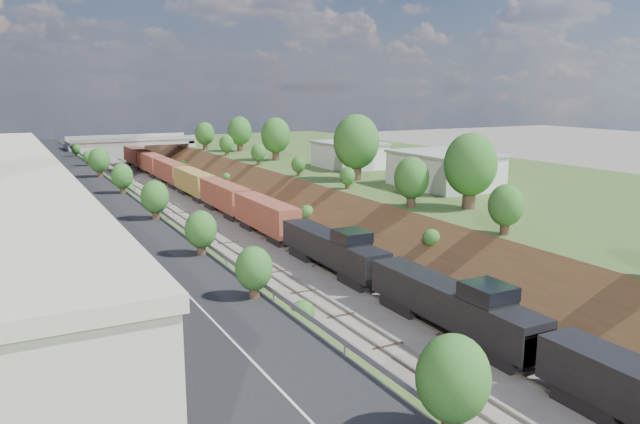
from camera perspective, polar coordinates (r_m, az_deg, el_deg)
platform_right at (r=89.98m, az=12.72°, el=1.80°), size 44.00×180.00×5.00m
embankment_left at (r=70.91m, az=-15.70°, el=-2.94°), size 10.00×180.00×10.00m
embankment_right at (r=78.22m, az=0.23°, el=-1.19°), size 10.00×180.00×10.00m
rail_left_track at (r=72.99m, az=-9.25°, el=-2.18°), size 1.58×180.00×0.18m
rail_right_track at (r=74.73m, az=-5.47°, el=-1.77°), size 1.58×180.00×0.18m
road at (r=69.13m, az=-19.57°, el=0.75°), size 8.00×180.00×0.10m
guardrail at (r=69.52m, az=-16.23°, el=1.43°), size 0.10×171.00×0.70m
overpass at (r=132.36m, az=-16.87°, el=5.62°), size 24.50×8.30×7.40m
white_building_near at (r=77.23m, az=11.30°, el=3.70°), size 9.00×12.00×4.00m
white_building_far at (r=94.98m, az=2.69°, el=5.17°), size 8.00×10.00×3.60m
tree_right_large at (r=63.67m, az=13.59°, el=4.19°), size 5.25×5.25×7.61m
tree_left_crest at (r=31.94m, az=-2.33°, el=-6.74°), size 2.45×2.45×3.55m
freight_train at (r=85.35m, az=-8.58°, el=1.38°), size 2.71×138.99×4.55m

